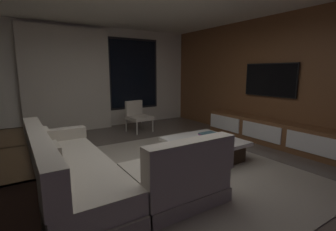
{
  "coord_description": "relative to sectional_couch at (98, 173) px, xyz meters",
  "views": [
    {
      "loc": [
        -1.77,
        -3.02,
        1.54
      ],
      "look_at": [
        0.62,
        0.7,
        0.73
      ],
      "focal_mm": 26.09,
      "sensor_mm": 36.0,
      "label": 1
    }
  ],
  "objects": [
    {
      "name": "accent_chair_near_window",
      "position": [
        1.88,
        2.76,
        0.14
      ],
      "size": [
        0.61,
        0.63,
        0.78
      ],
      "color": "#B2ADA0",
      "rests_on": "floor"
    },
    {
      "name": "floor",
      "position": [
        0.96,
        0.16,
        -0.29
      ],
      "size": [
        9.2,
        9.2,
        0.0
      ],
      "primitive_type": "plane",
      "color": "#564C44"
    },
    {
      "name": "console_table_behind_couch",
      "position": [
        -0.91,
        0.13,
        0.13
      ],
      "size": [
        0.4,
        2.1,
        0.74
      ],
      "color": "#352516",
      "rests_on": "floor"
    },
    {
      "name": "media_wall",
      "position": [
        4.02,
        0.16,
        1.06
      ],
      "size": [
        0.12,
        7.8,
        2.7
      ],
      "color": "brown",
      "rests_on": "floor"
    },
    {
      "name": "coffee_table",
      "position": [
        1.95,
        0.24,
        -0.1
      ],
      "size": [
        1.16,
        1.16,
        0.36
      ],
      "color": "#352516",
      "rests_on": "floor"
    },
    {
      "name": "book_stack_on_coffee_table",
      "position": [
        2.13,
        0.38,
        0.11
      ],
      "size": [
        0.3,
        0.19,
        0.07
      ],
      "color": "#C497BD",
      "rests_on": "coffee_table"
    },
    {
      "name": "sectional_couch",
      "position": [
        0.0,
        0.0,
        0.0
      ],
      "size": [
        1.98,
        2.5,
        0.82
      ],
      "color": "#A49C8C",
      "rests_on": "floor"
    },
    {
      "name": "mounted_tv",
      "position": [
        3.92,
        0.41,
        1.06
      ],
      "size": [
        0.05,
        1.23,
        0.71
      ],
      "color": "black"
    },
    {
      "name": "media_console",
      "position": [
        3.74,
        0.21,
        -0.04
      ],
      "size": [
        0.46,
        3.1,
        0.52
      ],
      "color": "brown",
      "rests_on": "floor"
    },
    {
      "name": "back_wall_with_window",
      "position": [
        0.9,
        3.77,
        1.05
      ],
      "size": [
        6.6,
        0.3,
        2.7
      ],
      "color": "silver",
      "rests_on": "floor"
    },
    {
      "name": "area_rug",
      "position": [
        1.31,
        0.06,
        -0.28
      ],
      "size": [
        3.2,
        3.8,
        0.01
      ],
      "primitive_type": "cube",
      "color": "gray",
      "rests_on": "floor"
    }
  ]
}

